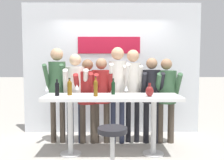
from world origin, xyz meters
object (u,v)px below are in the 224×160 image
person_center_left (88,92)px  wine_bottle_1 (57,88)px  person_far_left (57,83)px  person_left (76,89)px  bar_stool (112,144)px  wine_bottle_2 (70,87)px  wine_bottle_0 (96,87)px  wine_glass_0 (47,89)px  person_right (133,84)px  wine_glass_1 (77,87)px  wine_bottle_3 (113,87)px  person_center_right (118,83)px  person_rightmost (166,92)px  person_center (101,91)px  decorative_vase (150,91)px  person_far_right (151,91)px  wine_glass_2 (126,89)px  tasting_table (112,104)px

person_center_left → wine_bottle_1: 0.80m
person_far_left → person_left: bearing=-3.4°
bar_stool → wine_bottle_1: size_ratio=2.48×
wine_bottle_1 → bar_stool: bearing=-40.3°
wine_bottle_1 → wine_bottle_2: wine_bottle_2 is taller
wine_bottle_0 → wine_glass_0: (-0.80, 0.01, -0.02)m
person_right → wine_glass_1: (-1.01, -0.53, -0.01)m
wine_bottle_2 → wine_bottle_3: wine_bottle_2 is taller
person_center_right → person_rightmost: 0.95m
person_center_right → person_center_left: bearing=172.5°
person_left → person_center: size_ratio=1.05×
person_center_left → person_center: (0.26, 0.01, 0.02)m
bar_stool → person_right: 1.67m
person_far_left → decorative_vase: size_ratio=8.34×
person_rightmost → wine_glass_1: (-1.64, -0.48, 0.14)m
decorative_vase → wine_bottle_1: bearing=177.2°
person_rightmost → wine_bottle_3: 1.14m
person_left → person_far_right: person_left is taller
wine_glass_1 → person_far_right: bearing=19.3°
wine_bottle_0 → decorative_vase: 0.88m
person_rightmost → wine_bottle_0: (-1.31, -0.70, 0.16)m
wine_glass_2 → decorative_vase: (0.38, -0.03, -0.04)m
person_far_left → wine_bottle_3: 1.18m
decorative_vase → wine_bottle_3: bearing=157.2°
person_center_right → wine_glass_1: bearing=-152.5°
person_center_right → wine_glass_0: person_center_right is taller
person_left → person_center: bearing=-7.1°
person_far_left → person_center_right: 1.16m
tasting_table → person_center: person_center is taller
person_rightmost → wine_bottle_2: person_rightmost is taller
bar_stool → wine_bottle_2: bearing=129.8°
bar_stool → wine_glass_2: 1.02m
tasting_table → decorative_vase: bearing=-12.1°
bar_stool → wine_bottle_1: (-0.91, 0.77, 0.68)m
tasting_table → decorative_vase: size_ratio=10.31×
wine_bottle_0 → wine_glass_1: 0.40m
bar_stool → wine_glass_1: bearing=122.7°
person_center → wine_bottle_3: person_center is taller
tasting_table → person_far_right: bearing=38.0°
person_center → wine_bottle_0: (-0.07, -0.72, 0.15)m
wine_bottle_0 → decorative_vase: bearing=-1.7°
person_center_left → wine_glass_1: size_ratio=9.17×
bar_stool → person_center: person_center is taller
tasting_table → person_center_left: size_ratio=1.40×
person_left → person_center_right: bearing=-10.6°
person_center_right → wine_bottle_2: bearing=-151.9°
person_right → wine_glass_2: size_ratio=10.20×
bar_stool → person_center_left: size_ratio=0.43×
person_right → wine_glass_1: bearing=-147.4°
wine_bottle_1 → person_far_left: bearing=101.8°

